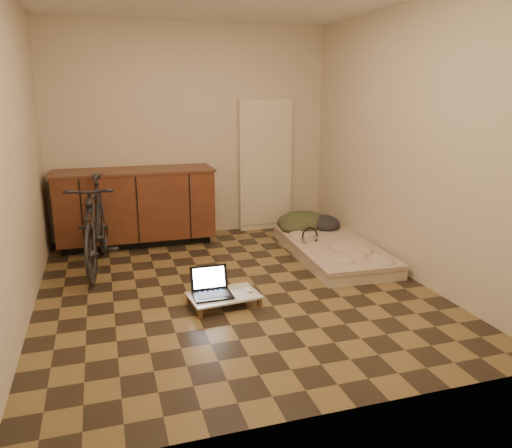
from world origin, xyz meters
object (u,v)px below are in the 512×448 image
object	(u,v)px
futon	(333,250)
lap_desk	(224,296)
bicycle	(96,219)
laptop	(211,289)

from	to	relation	value
futon	lap_desk	world-z (taller)	futon
lap_desk	futon	bearing A→B (deg)	25.20
bicycle	lap_desk	world-z (taller)	bicycle
bicycle	lap_desk	size ratio (longest dim) A/B	2.57
futon	lap_desk	distance (m)	1.75
laptop	bicycle	bearing A→B (deg)	125.86
bicycle	futon	bearing A→B (deg)	-1.50
futon	laptop	size ratio (longest dim) A/B	5.57
futon	laptop	world-z (taller)	laptop
lap_desk	bicycle	bearing A→B (deg)	121.25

